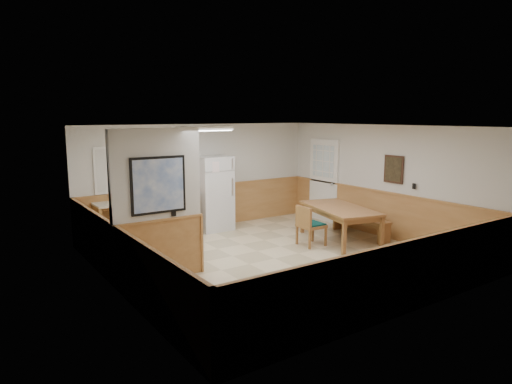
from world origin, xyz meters
TOP-DOWN VIEW (x-y plane):
  - ground at (0.00, 0.00)m, footprint 6.00×6.00m
  - ceiling at (0.00, 0.00)m, footprint 6.00×6.00m
  - back_wall at (0.00, 3.00)m, footprint 6.00×0.02m
  - right_wall at (3.00, 0.00)m, footprint 0.02×6.00m
  - left_wall at (-3.00, 0.00)m, footprint 0.02×6.00m
  - wainscot_back at (0.00, 2.98)m, footprint 6.00×0.04m
  - wainscot_right at (2.98, 0.00)m, footprint 0.04×6.00m
  - wainscot_left at (-2.98, 0.00)m, footprint 0.04×6.00m
  - partition_wall at (-2.25, 0.19)m, footprint 1.50×0.20m
  - kitchen_counter at (-1.21, 2.68)m, footprint 2.20×0.61m
  - exterior_door at (2.96, 1.90)m, footprint 0.07×1.02m
  - kitchen_window at (-2.10, 2.98)m, footprint 0.80×0.04m
  - wall_painting at (2.97, -0.30)m, footprint 0.04×0.50m
  - fluorescent_fixture at (-0.80, 1.30)m, footprint 1.20×0.30m
  - refrigerator at (0.14, 2.63)m, footprint 0.78×0.72m
  - dining_table at (1.89, 0.21)m, footprint 1.44×2.16m
  - dining_bench at (2.65, 0.26)m, footprint 0.56×1.61m
  - dining_chair at (1.08, 0.31)m, footprint 0.69×0.50m
  - fire_extinguisher at (-0.70, 2.66)m, footprint 0.12×0.12m
  - soap_bottle at (-2.20, 2.65)m, footprint 0.08×0.08m

SIDE VIEW (x-z plane):
  - ground at x=0.00m, z-range 0.00..0.00m
  - dining_bench at x=2.65m, z-range 0.12..0.57m
  - kitchen_counter at x=-1.21m, z-range -0.04..0.96m
  - dining_chair at x=1.08m, z-range 0.07..0.92m
  - wainscot_back at x=0.00m, z-range 0.00..1.00m
  - wainscot_right at x=2.98m, z-range 0.00..1.00m
  - wainscot_left at x=-2.98m, z-range 0.00..1.00m
  - dining_table at x=1.89m, z-range 0.29..1.04m
  - refrigerator at x=0.14m, z-range 0.00..1.76m
  - soap_bottle at x=-2.20m, z-range 0.90..1.11m
  - exterior_door at x=2.96m, z-range -0.02..2.13m
  - fire_extinguisher at x=-0.70m, z-range 0.87..1.31m
  - partition_wall at x=-2.25m, z-range -0.02..2.48m
  - back_wall at x=0.00m, z-range 0.00..2.50m
  - right_wall at x=3.00m, z-range 0.00..2.50m
  - left_wall at x=-3.00m, z-range 0.00..2.50m
  - kitchen_window at x=-2.10m, z-range 1.05..2.05m
  - wall_painting at x=2.97m, z-range 1.25..1.85m
  - fluorescent_fixture at x=-0.80m, z-range 2.40..2.49m
  - ceiling at x=0.00m, z-range 2.49..2.51m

